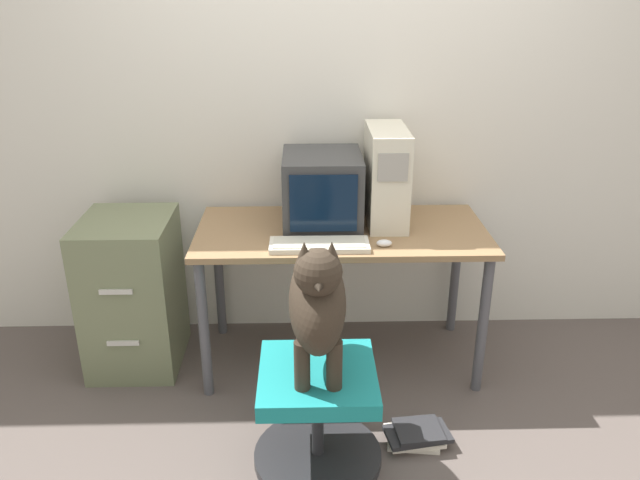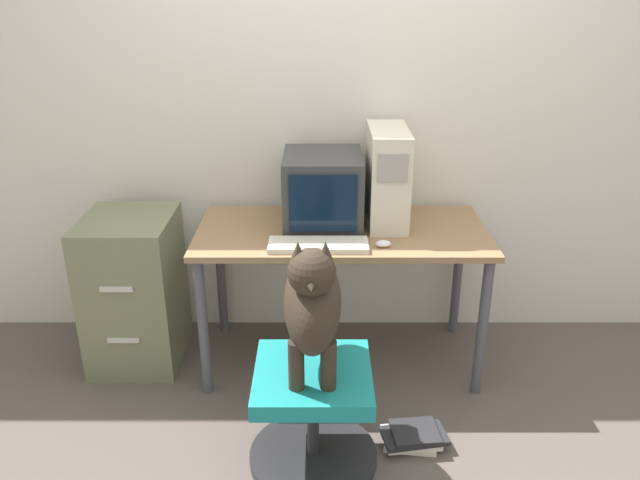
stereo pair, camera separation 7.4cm
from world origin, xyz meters
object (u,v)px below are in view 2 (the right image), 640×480
at_px(office_chair, 315,413).
at_px(filing_cabinet, 136,290).
at_px(crt_monitor, 325,189).
at_px(book_stack_floor, 414,437).
at_px(keyboard, 320,245).
at_px(dog, 314,299).
at_px(pc_tower, 389,176).

height_order(office_chair, filing_cabinet, filing_cabinet).
bearing_deg(crt_monitor, office_chair, -92.86).
bearing_deg(book_stack_floor, office_chair, -167.33).
bearing_deg(filing_cabinet, keyboard, -14.54).
relative_size(filing_cabinet, book_stack_floor, 2.65).
distance_m(crt_monitor, book_stack_floor, 1.23).
xyz_separation_m(keyboard, book_stack_floor, (0.41, -0.44, -0.73)).
xyz_separation_m(office_chair, book_stack_floor, (0.43, 0.10, -0.20)).
height_order(crt_monitor, dog, crt_monitor).
distance_m(crt_monitor, pc_tower, 0.32).
relative_size(crt_monitor, office_chair, 0.80).
xyz_separation_m(crt_monitor, dog, (-0.04, -0.85, -0.16)).
bearing_deg(dog, crt_monitor, 87.12).
bearing_deg(dog, keyboard, 87.78).
xyz_separation_m(crt_monitor, filing_cabinet, (-0.97, -0.07, -0.53)).
distance_m(keyboard, dog, 0.53).
bearing_deg(keyboard, pc_tower, 44.22).
xyz_separation_m(crt_monitor, keyboard, (-0.02, -0.31, -0.16)).
distance_m(filing_cabinet, book_stack_floor, 1.57).
distance_m(office_chair, filing_cabinet, 1.23).
bearing_deg(crt_monitor, keyboard, -93.99).
bearing_deg(dog, book_stack_floor, 11.91).
distance_m(keyboard, book_stack_floor, 0.95).
relative_size(pc_tower, book_stack_floor, 1.58).
bearing_deg(dog, pc_tower, 67.37).
height_order(office_chair, book_stack_floor, office_chair).
relative_size(keyboard, book_stack_floor, 1.52).
height_order(office_chair, dog, dog).
bearing_deg(pc_tower, crt_monitor, -176.99).
relative_size(dog, book_stack_floor, 1.99).
height_order(pc_tower, book_stack_floor, pc_tower).
bearing_deg(office_chair, filing_cabinet, 139.80).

